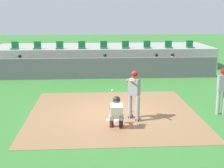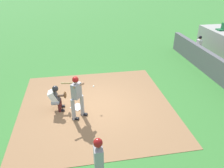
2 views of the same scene
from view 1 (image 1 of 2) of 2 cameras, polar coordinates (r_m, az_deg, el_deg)
ground_plane at (r=12.46m, az=0.20°, el=-5.21°), size 80.00×80.00×0.00m
dirt_infield at (r=12.46m, az=0.20°, el=-5.19°), size 6.40×6.40×0.01m
home_plate at (r=11.70m, az=0.46°, el=-6.33°), size 0.62×0.62×0.02m
batter_at_plate at (r=11.49m, az=3.91°, el=-1.43°), size 0.52×0.91×1.80m
catcher_crouched at (r=10.75m, az=0.76°, el=-4.80°), size 0.49×1.90×1.13m
on_deck_batter at (r=12.78m, az=18.98°, el=-0.71°), size 0.58×0.23×1.79m
dugout_wall at (r=18.62m, az=-1.11°, el=2.83°), size 13.00×0.30×1.20m
dugout_bench at (r=19.67m, az=-1.23°, el=2.27°), size 11.80×0.44×0.45m
dugout_player_0 at (r=19.89m, az=-16.01°, el=3.20°), size 0.49×0.70×1.30m
dugout_player_1 at (r=19.44m, az=-1.25°, el=3.48°), size 0.49×0.70×1.30m
dugout_player_2 at (r=19.81m, az=7.90°, el=3.54°), size 0.49×0.70×1.30m
dugout_player_3 at (r=20.03m, az=10.71°, el=3.55°), size 0.49×0.70×1.30m
stands_platform at (r=22.94m, az=-1.59°, el=5.02°), size 15.00×4.40×1.40m
stadium_seat_0 at (r=21.89m, az=-16.84°, el=6.28°), size 0.46×0.46×0.48m
stadium_seat_1 at (r=21.61m, az=-13.09°, el=6.42°), size 0.46×0.46×0.48m
stadium_seat_2 at (r=21.42m, az=-9.26°, el=6.53°), size 0.46×0.46×0.48m
stadium_seat_3 at (r=21.33m, az=-5.37°, el=6.62°), size 0.46×0.46×0.48m
stadium_seat_4 at (r=21.33m, az=-1.46°, el=6.67°), size 0.46×0.46×0.48m
stadium_seat_5 at (r=21.43m, az=2.43°, el=6.69°), size 0.46×0.46×0.48m
stadium_seat_6 at (r=21.63m, az=6.26°, el=6.69°), size 0.46×0.46×0.48m
stadium_seat_7 at (r=21.92m, az=10.01°, el=6.65°), size 0.46×0.46×0.48m
stadium_seat_8 at (r=22.30m, az=13.65°, el=6.59°), size 0.46×0.46×0.48m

